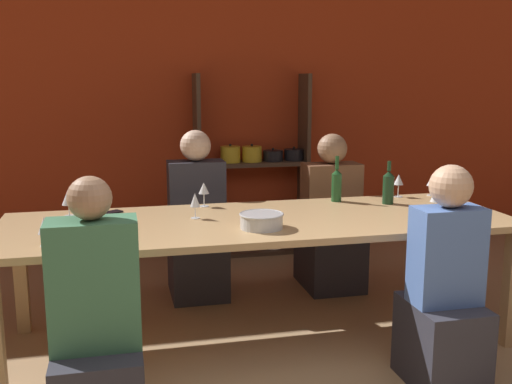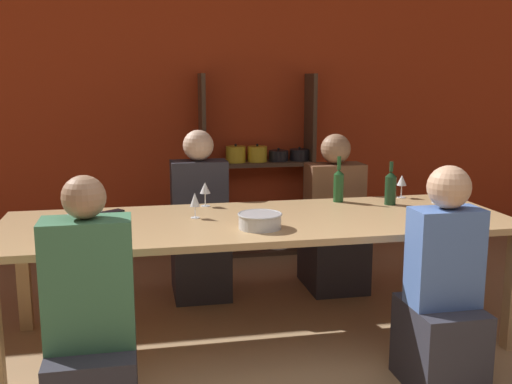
{
  "view_description": "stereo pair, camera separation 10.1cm",
  "coord_description": "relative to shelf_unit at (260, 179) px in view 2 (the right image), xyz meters",
  "views": [
    {
      "loc": [
        -0.93,
        -1.72,
        1.62
      ],
      "look_at": [
        -0.09,
        1.85,
        0.93
      ],
      "focal_mm": 42.0,
      "sensor_mm": 36.0,
      "label": 1
    },
    {
      "loc": [
        -0.83,
        -1.74,
        1.62
      ],
      "look_at": [
        -0.09,
        1.85,
        0.93
      ],
      "focal_mm": 42.0,
      "sensor_mm": 36.0,
      "label": 2
    }
  ],
  "objects": [
    {
      "name": "wall_back_red",
      "position": [
        -0.3,
        0.2,
        0.64
      ],
      "size": [
        8.8,
        0.06,
        2.7
      ],
      "color": "#B23819",
      "rests_on": "ground_plane"
    },
    {
      "name": "shelf_unit",
      "position": [
        0.0,
        0.0,
        0.0
      ],
      "size": [
        1.05,
        0.3,
        1.67
      ],
      "color": "#4C3828",
      "rests_on": "ground_plane"
    },
    {
      "name": "dining_table",
      "position": [
        -0.4,
        -1.88,
        -0.0
      ],
      "size": [
        3.1,
        1.05,
        0.78
      ],
      "color": "tan",
      "rests_on": "ground_plane"
    },
    {
      "name": "mixing_bowl",
      "position": [
        -0.44,
        -2.1,
        0.12
      ],
      "size": [
        0.26,
        0.26,
        0.09
      ],
      "color": "#B7BABC",
      "rests_on": "dining_table"
    },
    {
      "name": "wine_bottle_green",
      "position": [
        0.25,
        -1.47,
        0.19
      ],
      "size": [
        0.07,
        0.07,
        0.32
      ],
      "color": "#1E4C23",
      "rests_on": "dining_table"
    },
    {
      "name": "wine_bottle_dark",
      "position": [
        0.57,
        -1.63,
        0.19
      ],
      "size": [
        0.08,
        0.08,
        0.3
      ],
      "color": "#19381E",
      "rests_on": "dining_table"
    },
    {
      "name": "wine_glass_empty_a",
      "position": [
        -1.54,
        -1.53,
        0.19
      ],
      "size": [
        0.08,
        0.08,
        0.17
      ],
      "color": "white",
      "rests_on": "dining_table"
    },
    {
      "name": "wine_glass_white_a",
      "position": [
        -1.36,
        -1.84,
        0.18
      ],
      "size": [
        0.06,
        0.06,
        0.16
      ],
      "color": "white",
      "rests_on": "dining_table"
    },
    {
      "name": "wine_glass_empty_b",
      "position": [
        1.01,
        -1.43,
        0.18
      ],
      "size": [
        0.08,
        0.08,
        0.15
      ],
      "color": "white",
      "rests_on": "dining_table"
    },
    {
      "name": "wine_glass_red_a",
      "position": [
        -1.45,
        -1.69,
        0.18
      ],
      "size": [
        0.08,
        0.08,
        0.17
      ],
      "color": "white",
      "rests_on": "dining_table"
    },
    {
      "name": "wine_glass_red_b",
      "position": [
        -0.78,
        -1.77,
        0.18
      ],
      "size": [
        0.06,
        0.06,
        0.16
      ],
      "color": "white",
      "rests_on": "dining_table"
    },
    {
      "name": "wine_glass_white_b",
      "position": [
        -1.61,
        -2.22,
        0.17
      ],
      "size": [
        0.07,
        0.07,
        0.16
      ],
      "color": "white",
      "rests_on": "dining_table"
    },
    {
      "name": "wine_glass_red_c",
      "position": [
        -0.68,
        -1.44,
        0.19
      ],
      "size": [
        0.07,
        0.07,
        0.16
      ],
      "color": "white",
      "rests_on": "dining_table"
    },
    {
      "name": "wine_glass_white_c",
      "position": [
        0.75,
        -1.42,
        0.19
      ],
      "size": [
        0.07,
        0.07,
        0.17
      ],
      "color": "white",
      "rests_on": "dining_table"
    },
    {
      "name": "wine_glass_red_d",
      "position": [
        0.74,
        -1.96,
        0.17
      ],
      "size": [
        0.07,
        0.07,
        0.15
      ],
      "color": "white",
      "rests_on": "dining_table"
    },
    {
      "name": "cell_phone",
      "position": [
        -1.29,
        -1.51,
        0.07
      ],
      "size": [
        0.16,
        0.15,
        0.01
      ],
      "color": "black",
      "rests_on": "dining_table"
    },
    {
      "name": "person_near_a",
      "position": [
        -1.36,
        -2.71,
        -0.27
      ],
      "size": [
        0.4,
        0.5,
        1.21
      ],
      "color": "#2D2D38",
      "rests_on": "ground_plane"
    },
    {
      "name": "person_far_a",
      "position": [
        -0.67,
        -0.99,
        -0.25
      ],
      "size": [
        0.41,
        0.52,
        1.26
      ],
      "rotation": [
        0.0,
        0.0,
        3.14
      ],
      "color": "#2D2D38",
      "rests_on": "ground_plane"
    },
    {
      "name": "person_near_b",
      "position": [
        0.42,
        -2.66,
        -0.26
      ],
      "size": [
        0.36,
        0.45,
        1.2
      ],
      "color": "#2D2D38",
      "rests_on": "ground_plane"
    },
    {
      "name": "person_far_b",
      "position": [
        0.37,
        -1.04,
        -0.27
      ],
      "size": [
        0.43,
        0.54,
        1.21
      ],
      "rotation": [
        0.0,
        0.0,
        3.14
      ],
      "color": "#2D2D38",
      "rests_on": "ground_plane"
    }
  ]
}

